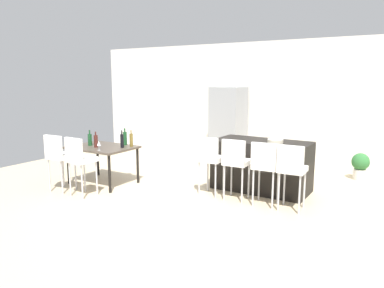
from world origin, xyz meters
name	(u,v)px	position (x,y,z in m)	size (l,w,h in m)	color
ground_plane	(199,197)	(0.00, 0.00, 0.00)	(10.00, 10.00, 0.00)	#C6B28E
back_wall	(267,104)	(0.00, 3.17, 1.45)	(10.00, 0.12, 2.90)	silver
kitchen_island	(262,166)	(0.74, 1.01, 0.46)	(1.71, 0.83, 0.92)	black
bar_chair_left	(210,157)	(0.10, 0.21, 0.70)	(0.41, 0.41, 1.05)	white
bar_chair_middle	(236,160)	(0.59, 0.21, 0.70)	(0.43, 0.43, 1.05)	white
bar_chair_right	(265,164)	(1.11, 0.21, 0.70)	(0.43, 0.43, 1.05)	white
bar_chair_far	(292,167)	(1.54, 0.21, 0.70)	(0.42, 0.42, 1.05)	white
dining_table	(102,150)	(-2.05, -0.24, 0.67)	(1.22, 0.89, 0.74)	#4C4238
dining_chair_near	(59,154)	(-2.32, -1.04, 0.70)	(0.42, 0.42, 1.05)	white
dining_chair_far	(79,157)	(-1.77, -1.04, 0.70)	(0.42, 0.42, 1.05)	white
wine_bottle_left	(122,141)	(-1.62, -0.14, 0.88)	(0.06, 0.06, 0.33)	black
wine_bottle_inner	(90,140)	(-2.31, -0.30, 0.86)	(0.08, 0.08, 0.31)	#194723
wine_bottle_corner	(125,138)	(-1.78, 0.12, 0.87)	(0.08, 0.08, 0.33)	#194723
wine_bottle_far	(96,141)	(-2.07, -0.37, 0.86)	(0.08, 0.08, 0.30)	#471E19
wine_bottle_middle	(131,140)	(-1.55, 0.04, 0.87)	(0.06, 0.06, 0.32)	brown
wine_glass_right	(99,144)	(-1.81, -0.55, 0.86)	(0.07, 0.07, 0.17)	silver
refrigerator	(228,125)	(-0.82, 2.73, 0.92)	(0.72, 0.68, 1.84)	#939699
fruit_bowl	(275,141)	(1.02, 0.90, 0.96)	(0.27, 0.27, 0.07)	beige
potted_plant	(360,165)	(2.19, 2.72, 0.32)	(0.35, 0.35, 0.55)	beige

